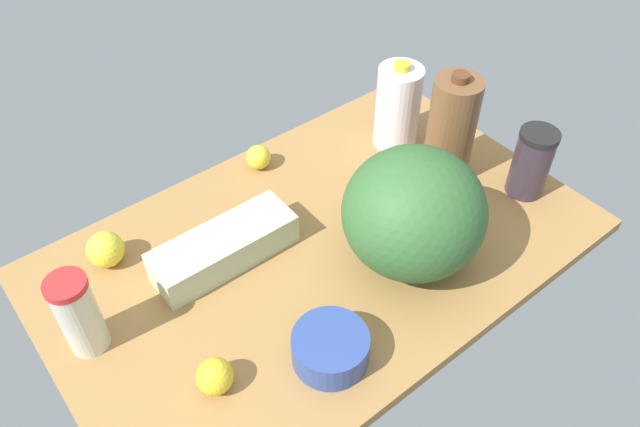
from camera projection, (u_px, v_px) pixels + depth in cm
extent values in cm
cube|color=#9F733E|center=(320.00, 249.00, 140.91)|extent=(120.00, 76.00, 3.00)
ellipsoid|color=#31602F|center=(414.00, 213.00, 127.72)|extent=(29.90, 29.90, 27.33)
cylinder|color=white|center=(398.00, 107.00, 158.35)|extent=(11.36, 11.36, 22.02)
cylinder|color=yellow|center=(402.00, 66.00, 149.91)|extent=(3.98, 3.98, 1.80)
cube|color=beige|center=(224.00, 247.00, 134.24)|extent=(32.15, 11.41, 7.60)
cylinder|color=beige|center=(79.00, 316.00, 115.67)|extent=(7.59, 7.59, 17.18)
cylinder|color=red|center=(65.00, 285.00, 109.10)|extent=(7.81, 7.81, 1.40)
cylinder|color=#372B36|center=(531.00, 165.00, 146.95)|extent=(8.89, 8.89, 16.18)
cylinder|color=black|center=(540.00, 135.00, 140.73)|extent=(9.16, 9.16, 1.40)
cylinder|color=brown|center=(450.00, 129.00, 147.94)|extent=(11.48, 11.48, 26.92)
cylinder|color=#59331E|center=(460.00, 77.00, 137.77)|extent=(4.02, 4.02, 1.80)
cylinder|color=#2D458C|center=(330.00, 348.00, 117.01)|extent=(14.75, 14.75, 6.59)
sphere|color=yellow|center=(258.00, 157.00, 156.69)|extent=(6.20, 6.20, 6.20)
sphere|color=yellow|center=(215.00, 376.00, 112.64)|extent=(6.89, 6.89, 6.89)
sphere|color=yellow|center=(105.00, 249.00, 133.58)|extent=(7.99, 7.99, 7.99)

